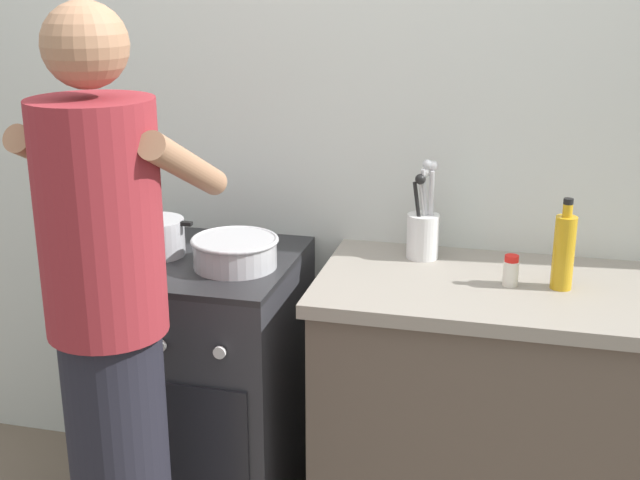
{
  "coord_description": "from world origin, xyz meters",
  "views": [
    {
      "loc": [
        0.62,
        -2.17,
        1.76
      ],
      "look_at": [
        0.05,
        0.12,
        1.0
      ],
      "focal_mm": 47.18,
      "sensor_mm": 36.0,
      "label": 1
    }
  ],
  "objects_px": {
    "pot": "(156,237)",
    "utensil_crock": "(424,228)",
    "person": "(111,344)",
    "oil_bottle": "(564,251)",
    "mixing_bowl": "(235,251)",
    "spice_bottle": "(511,271)",
    "stove_range": "(204,387)"
  },
  "relations": [
    {
      "from": "utensil_crock",
      "to": "spice_bottle",
      "type": "xyz_separation_m",
      "value": [
        0.27,
        -0.18,
        -0.05
      ]
    },
    {
      "from": "pot",
      "to": "mixing_bowl",
      "type": "height_order",
      "value": "pot"
    },
    {
      "from": "mixing_bowl",
      "to": "spice_bottle",
      "type": "xyz_separation_m",
      "value": [
        0.81,
        0.04,
        -0.01
      ]
    },
    {
      "from": "stove_range",
      "to": "pot",
      "type": "xyz_separation_m",
      "value": [
        -0.14,
        0.0,
        0.51
      ]
    },
    {
      "from": "stove_range",
      "to": "oil_bottle",
      "type": "height_order",
      "value": "oil_bottle"
    },
    {
      "from": "utensil_crock",
      "to": "oil_bottle",
      "type": "height_order",
      "value": "utensil_crock"
    },
    {
      "from": "pot",
      "to": "spice_bottle",
      "type": "bearing_deg",
      "value": -0.33
    },
    {
      "from": "oil_bottle",
      "to": "spice_bottle",
      "type": "bearing_deg",
      "value": -175.42
    },
    {
      "from": "pot",
      "to": "person",
      "type": "relative_size",
      "value": 0.15
    },
    {
      "from": "pot",
      "to": "oil_bottle",
      "type": "xyz_separation_m",
      "value": [
        1.23,
        0.0,
        0.05
      ]
    },
    {
      "from": "mixing_bowl",
      "to": "spice_bottle",
      "type": "height_order",
      "value": "mixing_bowl"
    },
    {
      "from": "oil_bottle",
      "to": "pot",
      "type": "bearing_deg",
      "value": -179.77
    },
    {
      "from": "pot",
      "to": "person",
      "type": "xyz_separation_m",
      "value": [
        0.13,
        -0.56,
        -0.1
      ]
    },
    {
      "from": "utensil_crock",
      "to": "stove_range",
      "type": "bearing_deg",
      "value": -165.52
    },
    {
      "from": "person",
      "to": "spice_bottle",
      "type": "bearing_deg",
      "value": 30.01
    },
    {
      "from": "stove_range",
      "to": "oil_bottle",
      "type": "relative_size",
      "value": 3.42
    },
    {
      "from": "utensil_crock",
      "to": "oil_bottle",
      "type": "xyz_separation_m",
      "value": [
        0.41,
        -0.17,
        0.01
      ]
    },
    {
      "from": "mixing_bowl",
      "to": "person",
      "type": "bearing_deg",
      "value": -106.36
    },
    {
      "from": "mixing_bowl",
      "to": "utensil_crock",
      "type": "distance_m",
      "value": 0.59
    },
    {
      "from": "pot",
      "to": "utensil_crock",
      "type": "height_order",
      "value": "utensil_crock"
    },
    {
      "from": "mixing_bowl",
      "to": "spice_bottle",
      "type": "bearing_deg",
      "value": 2.93
    },
    {
      "from": "stove_range",
      "to": "mixing_bowl",
      "type": "height_order",
      "value": "mixing_bowl"
    },
    {
      "from": "stove_range",
      "to": "mixing_bowl",
      "type": "relative_size",
      "value": 3.38
    },
    {
      "from": "stove_range",
      "to": "person",
      "type": "xyz_separation_m",
      "value": [
        -0.01,
        -0.56,
        0.41
      ]
    },
    {
      "from": "stove_range",
      "to": "utensil_crock",
      "type": "relative_size",
      "value": 2.85
    },
    {
      "from": "person",
      "to": "utensil_crock",
      "type": "bearing_deg",
      "value": 46.86
    },
    {
      "from": "stove_range",
      "to": "pot",
      "type": "bearing_deg",
      "value": 179.49
    },
    {
      "from": "pot",
      "to": "spice_bottle",
      "type": "xyz_separation_m",
      "value": [
        1.09,
        -0.01,
        -0.01
      ]
    },
    {
      "from": "stove_range",
      "to": "utensil_crock",
      "type": "height_order",
      "value": "utensil_crock"
    },
    {
      "from": "mixing_bowl",
      "to": "utensil_crock",
      "type": "bearing_deg",
      "value": 22.37
    },
    {
      "from": "pot",
      "to": "utensil_crock",
      "type": "bearing_deg",
      "value": 12.01
    },
    {
      "from": "stove_range",
      "to": "utensil_crock",
      "type": "xyz_separation_m",
      "value": [
        0.68,
        0.18,
        0.55
      ]
    }
  ]
}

